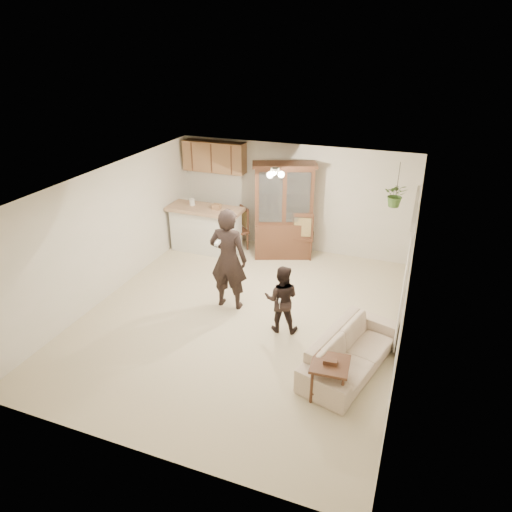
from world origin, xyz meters
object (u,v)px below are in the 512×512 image
(sofa, at_px, (352,348))
(child, at_px, (282,296))
(china_hutch, at_px, (283,212))
(adult, at_px, (228,263))
(side_table, at_px, (329,379))
(chair_hutch_right, at_px, (302,243))
(chair_hutch_left, at_px, (237,237))
(chair_bar, at_px, (221,240))

(sofa, relative_size, child, 1.39)
(china_hutch, bearing_deg, adult, -116.98)
(side_table, distance_m, chair_hutch_right, 4.60)
(sofa, height_order, chair_hutch_left, chair_hutch_left)
(china_hutch, xyz_separation_m, side_table, (2.00, -4.20, -0.78))
(side_table, bearing_deg, china_hutch, 115.46)
(adult, height_order, chair_hutch_left, adult)
(chair_bar, xyz_separation_m, chair_hutch_left, (0.33, 0.23, 0.03))
(china_hutch, height_order, side_table, china_hutch)
(child, distance_m, chair_hutch_left, 3.51)
(china_hutch, distance_m, chair_hutch_left, 1.39)
(adult, height_order, child, adult)
(chair_hutch_left, bearing_deg, adult, -28.45)
(child, height_order, chair_bar, child)
(china_hutch, relative_size, chair_hutch_right, 1.91)
(child, distance_m, chair_bar, 3.54)
(china_hutch, xyz_separation_m, chair_hutch_left, (-1.14, -0.02, -0.79))
(chair_bar, bearing_deg, china_hutch, 20.73)
(sofa, height_order, child, child)
(sofa, distance_m, side_table, 0.76)
(side_table, xyz_separation_m, chair_hutch_left, (-3.14, 4.18, -0.01))
(child, bearing_deg, adult, -30.44)
(child, bearing_deg, chair_hutch_left, -65.47)
(adult, relative_size, chair_hutch_left, 1.74)
(adult, bearing_deg, child, 158.39)
(adult, height_order, side_table, adult)
(chair_hutch_right, bearing_deg, china_hutch, 4.11)
(sofa, bearing_deg, chair_hutch_left, 60.08)
(chair_hutch_left, relative_size, chair_hutch_right, 0.91)
(adult, bearing_deg, chair_hutch_right, -107.40)
(side_table, bearing_deg, chair_bar, 131.24)
(adult, relative_size, side_table, 2.82)
(adult, height_order, chair_bar, adult)
(china_hutch, height_order, chair_hutch_left, china_hutch)
(adult, relative_size, chair_hutch_right, 1.58)
(adult, xyz_separation_m, chair_hutch_left, (-0.86, 2.44, -0.61))
(adult, relative_size, child, 1.33)
(chair_hutch_left, distance_m, chair_hutch_right, 1.58)
(child, distance_m, chair_hutch_right, 3.05)
(chair_bar, relative_size, chair_hutch_left, 0.90)
(chair_bar, bearing_deg, sofa, -30.17)
(sofa, height_order, chair_hutch_right, chair_hutch_right)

